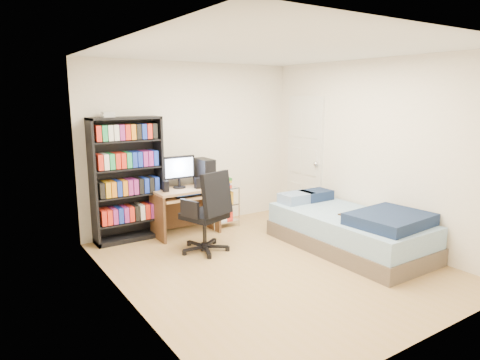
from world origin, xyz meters
TOP-DOWN VIEW (x-y plane):
  - room at (0.00, 0.00)m, footprint 3.58×4.08m
  - media_shelf at (-1.10, 1.84)m, footprint 0.97×0.32m
  - computer_desk at (-0.24, 1.66)m, footprint 0.91×0.53m
  - office_chair at (-0.42, 0.82)m, footprint 0.80×0.80m
  - wire_cart at (0.30, 1.66)m, footprint 0.48×0.35m
  - bed at (1.19, -0.15)m, footprint 1.08×2.16m
  - door at (1.72, 1.35)m, footprint 0.12×0.80m

SIDE VIEW (x-z plane):
  - bed at x=1.19m, z-range -0.04..0.58m
  - office_chair at x=-0.42m, z-range -0.20..0.88m
  - wire_cart at x=0.30m, z-range 0.12..0.88m
  - computer_desk at x=-0.24m, z-range 0.05..1.20m
  - media_shelf at x=-1.10m, z-range -0.01..1.79m
  - door at x=1.72m, z-range 0.00..2.00m
  - room at x=0.00m, z-range -0.04..2.54m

